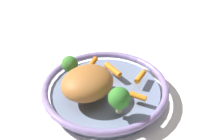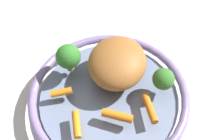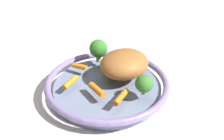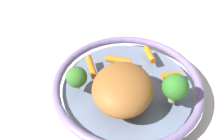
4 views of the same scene
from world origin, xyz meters
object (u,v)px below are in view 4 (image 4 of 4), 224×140
Objects in this scene: roast_chicken_piece at (122,88)px; baby_carrot_center at (91,67)px; baby_carrot_back at (171,75)px; baby_carrot_right at (118,60)px; broccoli_floret_edge at (77,77)px; serving_bowl at (127,87)px; baby_carrot_left at (150,54)px; broccoli_floret_small at (175,87)px.

baby_carrot_center is at bearing -110.36° from roast_chicken_piece.
baby_carrot_back is (-0.12, 0.06, -0.03)m from roast_chicken_piece.
baby_carrot_right is 0.92× the size of baby_carrot_center.
baby_carrot_center is 0.07m from broccoli_floret_edge.
baby_carrot_back is at bearing 113.94° from baby_carrot_center.
serving_bowl is 6.43× the size of baby_carrot_left.
roast_chicken_piece is 2.01× the size of broccoli_floret_small.
broccoli_floret_edge is (0.12, -0.04, 0.02)m from baby_carrot_right.
baby_carrot_right is at bearing -41.59° from baby_carrot_left.
baby_carrot_left is (-0.10, 0.01, 0.03)m from serving_bowl.
broccoli_floret_small is at bearing 93.71° from baby_carrot_center.
baby_carrot_center is 0.21m from broccoli_floret_small.
baby_carrot_center is (0.12, -0.10, 0.00)m from baby_carrot_left.
baby_carrot_center is (0.05, -0.04, -0.00)m from baby_carrot_right.
broccoli_floret_small reaches higher than baby_carrot_left.
serving_bowl is 0.08m from roast_chicken_piece.
baby_carrot_center is 0.95× the size of broccoli_floret_small.
baby_carrot_back is 0.19m from baby_carrot_center.
broccoli_floret_small reaches higher than baby_carrot_right.
roast_chicken_piece is at bearing -59.57° from broccoli_floret_small.
baby_carrot_right is at bearing 163.07° from broccoli_floret_edge.
broccoli_floret_edge reaches higher than serving_bowl.
broccoli_floret_small is (0.10, 0.11, 0.04)m from baby_carrot_left.
roast_chicken_piece reaches higher than baby_carrot_center.
baby_carrot_back is 0.81× the size of broccoli_floret_edge.
broccoli_floret_edge is (0.08, -0.09, 0.06)m from serving_bowl.
broccoli_floret_edge is (0.02, -0.10, -0.00)m from roast_chicken_piece.
baby_carrot_right is 0.08m from baby_carrot_left.
baby_carrot_right is 1.14× the size of baby_carrot_left.
broccoli_floret_small reaches higher than broccoli_floret_edge.
serving_bowl is at bearing -51.43° from baby_carrot_back.
roast_chicken_piece is at bearing -28.03° from baby_carrot_back.
broccoli_floret_edge is at bearing -26.88° from baby_carrot_left.
roast_chicken_piece is at bearing 35.38° from baby_carrot_right.
baby_carrot_left is (-0.06, 0.06, -0.00)m from baby_carrot_right.
broccoli_floret_edge reaches higher than baby_carrot_left.
baby_carrot_center is (-0.04, -0.11, -0.03)m from roast_chicken_piece.
broccoli_floret_edge is (0.18, -0.09, 0.02)m from baby_carrot_left.
baby_carrot_left is 0.15m from baby_carrot_center.
baby_carrot_left reaches higher than serving_bowl.
roast_chicken_piece is at bearing 102.33° from broccoli_floret_edge.
baby_carrot_left is at bearing -117.28° from baby_carrot_back.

